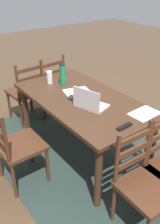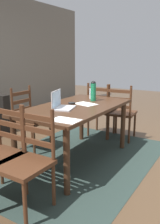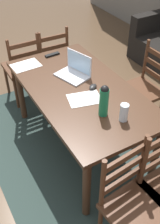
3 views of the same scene
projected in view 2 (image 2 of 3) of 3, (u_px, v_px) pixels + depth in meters
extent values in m
plane|color=brown|center=(76.00, 160.00, 3.33)|extent=(14.00, 14.00, 0.00)
cube|color=#283833|center=(76.00, 160.00, 3.33)|extent=(2.71, 1.91, 0.01)
cube|color=#422819|center=(76.00, 107.00, 3.16)|extent=(1.67, 0.90, 0.04)
cylinder|color=#422819|center=(67.00, 162.00, 2.43)|extent=(0.07, 0.07, 0.72)
cylinder|color=#422819|center=(123.00, 126.00, 3.68)|extent=(0.07, 0.07, 0.72)
cylinder|color=#422819|center=(14.00, 147.00, 2.81)|extent=(0.07, 0.07, 0.72)
cylinder|color=#422819|center=(81.00, 119.00, 4.06)|extent=(0.07, 0.07, 0.72)
cube|color=#4C2B19|center=(32.00, 121.00, 3.62)|extent=(0.45, 0.45, 0.04)
cylinder|color=#4C2B19|center=(50.00, 134.00, 3.74)|extent=(0.04, 0.04, 0.43)
cylinder|color=#4C2B19|center=(34.00, 141.00, 3.43)|extent=(0.04, 0.04, 0.43)
cylinder|color=#4C2B19|center=(32.00, 130.00, 3.93)|extent=(0.04, 0.04, 0.43)
cylinder|color=#4C2B19|center=(15.00, 137.00, 3.62)|extent=(0.04, 0.04, 0.43)
cylinder|color=#4C2B19|center=(30.00, 101.00, 3.82)|extent=(0.04, 0.04, 0.50)
cylinder|color=#4C2B19|center=(12.00, 105.00, 3.51)|extent=(0.04, 0.04, 0.50)
cube|color=#4C2B19|center=(22.00, 109.00, 3.69)|extent=(0.36, 0.03, 0.05)
cube|color=#4C2B19|center=(21.00, 101.00, 3.66)|extent=(0.36, 0.03, 0.05)
cube|color=#4C2B19|center=(21.00, 93.00, 3.63)|extent=(0.36, 0.03, 0.05)
cube|color=#4C2B19|center=(103.00, 110.00, 4.28)|extent=(0.47, 0.47, 0.04)
cylinder|color=#4C2B19|center=(97.00, 119.00, 4.59)|extent=(0.04, 0.04, 0.43)
cylinder|color=#4C2B19|center=(116.00, 122.00, 4.41)|extent=(0.04, 0.04, 0.43)
cylinder|color=#4C2B19|center=(88.00, 124.00, 4.26)|extent=(0.04, 0.04, 0.43)
cylinder|color=#4C2B19|center=(108.00, 127.00, 4.09)|extent=(0.04, 0.04, 0.43)
cylinder|color=#4C2B19|center=(88.00, 97.00, 4.14)|extent=(0.04, 0.04, 0.50)
cylinder|color=#4C2B19|center=(109.00, 99.00, 3.96)|extent=(0.04, 0.04, 0.50)
cube|color=#4C2B19|center=(98.00, 104.00, 4.07)|extent=(0.05, 0.36, 0.05)
cube|color=#4C2B19|center=(98.00, 97.00, 4.04)|extent=(0.05, 0.36, 0.05)
cube|color=#4C2B19|center=(98.00, 90.00, 4.02)|extent=(0.05, 0.36, 0.05)
cylinder|color=#4C2B19|center=(26.00, 175.00, 2.46)|extent=(0.04, 0.04, 0.43)
cylinder|color=#4C2B19|center=(1.00, 166.00, 2.67)|extent=(0.04, 0.04, 0.43)
cylinder|color=#4C2B19|center=(24.00, 130.00, 2.36)|extent=(0.04, 0.04, 0.50)
cube|color=#4C2B19|center=(11.00, 136.00, 2.48)|extent=(0.03, 0.36, 0.05)
cube|color=#4C2B19|center=(10.00, 125.00, 2.45)|extent=(0.03, 0.36, 0.05)
cube|color=#4C2B19|center=(10.00, 113.00, 2.42)|extent=(0.03, 0.36, 0.05)
cube|color=#4C2B19|center=(23.00, 165.00, 2.17)|extent=(0.44, 0.44, 0.04)
cylinder|color=#4C2B19|center=(25.00, 206.00, 1.97)|extent=(0.04, 0.04, 0.43)
cylinder|color=#4C2B19|center=(54.00, 185.00, 2.29)|extent=(0.04, 0.04, 0.43)
cylinder|color=#4C2B19|center=(24.00, 175.00, 2.48)|extent=(0.04, 0.04, 0.43)
cylinder|color=#4C2B19|center=(53.00, 136.00, 2.18)|extent=(0.04, 0.04, 0.50)
cylinder|color=#4C2B19|center=(22.00, 130.00, 2.37)|extent=(0.04, 0.04, 0.50)
cube|color=#4C2B19|center=(37.00, 143.00, 2.30)|extent=(0.02, 0.36, 0.05)
cube|color=#4C2B19|center=(37.00, 130.00, 2.27)|extent=(0.02, 0.36, 0.05)
cube|color=#4C2B19|center=(36.00, 117.00, 2.24)|extent=(0.02, 0.36, 0.05)
cube|color=#4C2B19|center=(122.00, 113.00, 4.10)|extent=(0.48, 0.48, 0.04)
cylinder|color=#4C2B19|center=(114.00, 122.00, 4.40)|extent=(0.04, 0.04, 0.43)
cylinder|color=#4C2B19|center=(135.00, 125.00, 4.24)|extent=(0.04, 0.04, 0.43)
cylinder|color=#4C2B19|center=(107.00, 128.00, 4.06)|extent=(0.04, 0.04, 0.43)
cylinder|color=#4C2B19|center=(129.00, 131.00, 3.90)|extent=(0.04, 0.04, 0.43)
cylinder|color=#4C2B19|center=(108.00, 100.00, 3.94)|extent=(0.04, 0.04, 0.50)
cylinder|color=#4C2B19|center=(130.00, 102.00, 3.78)|extent=(0.04, 0.04, 0.50)
cube|color=#4C2B19|center=(119.00, 107.00, 3.89)|extent=(0.06, 0.36, 0.05)
cube|color=#4C2B19|center=(119.00, 99.00, 3.86)|extent=(0.06, 0.36, 0.05)
cube|color=#4C2B19|center=(119.00, 91.00, 3.83)|extent=(0.06, 0.36, 0.05)
cube|color=silver|center=(64.00, 108.00, 2.99)|extent=(0.37, 0.31, 0.02)
cube|color=silver|center=(56.00, 99.00, 2.99)|extent=(0.31, 0.11, 0.21)
cube|color=#A5CCEA|center=(57.00, 99.00, 2.98)|extent=(0.28, 0.09, 0.19)
cylinder|color=#197247|center=(93.00, 92.00, 3.47)|extent=(0.08, 0.08, 0.25)
sphere|color=black|center=(93.00, 83.00, 3.44)|extent=(0.07, 0.07, 0.07)
cylinder|color=silver|center=(92.00, 94.00, 3.65)|extent=(0.07, 0.07, 0.16)
ellipsoid|color=black|center=(72.00, 103.00, 3.25)|extent=(0.10, 0.12, 0.03)
cube|color=black|center=(36.00, 116.00, 2.58)|extent=(0.05, 0.17, 0.02)
cube|color=white|center=(65.00, 120.00, 2.46)|extent=(0.22, 0.30, 0.00)
cube|color=white|center=(86.00, 104.00, 3.26)|extent=(0.28, 0.34, 0.00)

